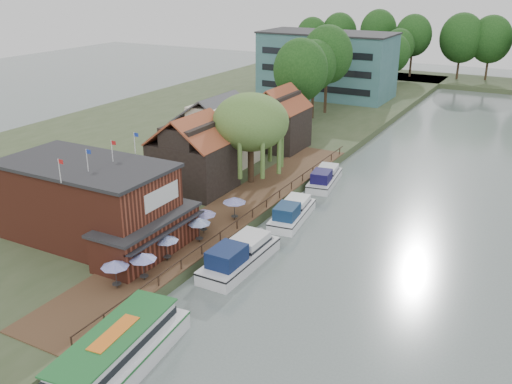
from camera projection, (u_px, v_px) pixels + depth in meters
The scene contains 27 objects.
ground at pixel (250, 286), 46.18m from camera, with size 260.00×260.00×0.00m, color #566462.
land_bank at pixel (191, 134), 88.09m from camera, with size 50.00×140.00×1.00m, color #384728.
quay_deck at pixel (229, 213), 57.57m from camera, with size 6.00×50.00×0.10m, color #47301E.
quay_rail at pixel (255, 212), 56.61m from camera, with size 0.20×49.00×1.00m, color black, non-canonical shape.
pub at pixel (105, 205), 49.95m from camera, with size 20.00×11.00×7.30m, color maroon, non-canonical shape.
hotel_block at pixel (327, 64), 110.80m from camera, with size 25.40×12.40×12.30m, color #38666B, non-canonical shape.
cottage_a at pixel (193, 153), 62.47m from camera, with size 8.60×7.60×8.50m, color black, non-canonical shape.
cottage_b at pixel (218, 129), 72.01m from camera, with size 9.60×8.60×8.50m, color beige, non-canonical shape.
cottage_c at pixel (278, 118), 77.59m from camera, with size 7.60×7.60×8.50m, color black, non-canonical shape.
willow at pixel (251, 139), 64.21m from camera, with size 8.60×8.60×10.43m, color #476B2D, non-canonical shape.
umbrella_0 at pixel (116, 274), 43.30m from camera, with size 2.17×2.17×2.38m, color #1B2096, non-canonical shape.
umbrella_1 at pixel (143, 267), 44.43m from camera, with size 2.19×2.19×2.38m, color #1C279A, non-canonical shape.
umbrella_2 at pixel (167, 248), 47.49m from camera, with size 2.07×2.07×2.38m, color navy, non-canonical shape.
umbrella_3 at pixel (199, 230), 50.78m from camera, with size 2.14×2.14×2.38m, color navy, non-canonical shape.
umbrella_4 at pixel (203, 221), 52.62m from camera, with size 2.43×2.43×2.38m, color navy, non-canonical shape.
umbrella_5 at pixel (234, 208), 55.45m from camera, with size 2.33×2.33×2.38m, color navy, non-canonical shape.
cruiser_0 at pixel (240, 253), 48.81m from camera, with size 3.45×10.67×2.62m, color silver, non-canonical shape.
cruiser_1 at pixel (292, 210), 58.08m from camera, with size 3.04×9.43×2.27m, color white, non-canonical shape.
cruiser_2 at pixel (325, 176), 67.93m from camera, with size 3.00×9.28×2.23m, color silver, non-canonical shape.
tour_boat at pixel (109, 359), 35.04m from camera, with size 3.89×13.80×3.01m, color silver, non-canonical shape.
swan at pixel (156, 351), 37.81m from camera, with size 0.44×0.44×0.44m, color white.
bank_tree_0 at pixel (300, 86), 84.75m from camera, with size 8.09×8.09×14.02m, color #143811, non-canonical shape.
bank_tree_1 at pixel (313, 80), 93.18m from camera, with size 7.26×7.26×12.88m, color #143811, non-canonical shape.
bank_tree_2 at pixel (327, 70), 96.60m from camera, with size 8.51×8.51×14.84m, color #143811, non-canonical shape.
bank_tree_3 at pixel (373, 67), 114.06m from camera, with size 6.15×6.15×10.45m, color #143811, non-canonical shape.
bank_tree_4 at pixel (393, 60), 121.71m from camera, with size 7.05×7.05×10.89m, color #143811, non-canonical shape.
bank_tree_5 at pixel (398, 55), 126.52m from camera, with size 6.82×6.82×11.50m, color #143811, non-canonical shape.
Camera 1 is at (19.78, -35.20, 23.67)m, focal length 40.00 mm.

